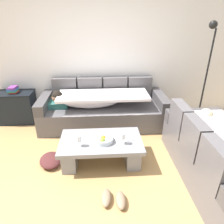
{
  "coord_description": "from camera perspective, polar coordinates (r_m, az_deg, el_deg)",
  "views": [
    {
      "loc": [
        0.14,
        -2.04,
        2.03
      ],
      "look_at": [
        0.34,
        1.02,
        0.55
      ],
      "focal_mm": 32.36,
      "sensor_mm": 36.0,
      "label": 1
    }
  ],
  "objects": [
    {
      "name": "fruit_bowl",
      "position": [
        2.92,
        -2.43,
        -7.75
      ],
      "size": [
        0.28,
        0.28,
        0.1
      ],
      "color": "silver",
      "rests_on": "coffee_table"
    },
    {
      "name": "back_wall",
      "position": [
        4.25,
        -5.8,
        16.43
      ],
      "size": [
        9.0,
        0.1,
        2.7
      ],
      "primitive_type": "cube",
      "color": "white",
      "rests_on": "ground_plane"
    },
    {
      "name": "wine_glass_near_left",
      "position": [
        2.83,
        -9.4,
        -7.49
      ],
      "size": [
        0.07,
        0.07,
        0.17
      ],
      "color": "silver",
      "rests_on": "coffee_table"
    },
    {
      "name": "coffee_table",
      "position": [
        3.06,
        -3.09,
        -10.1
      ],
      "size": [
        1.2,
        0.68,
        0.38
      ],
      "color": "gray",
      "rests_on": "ground_plane"
    },
    {
      "name": "wine_glass_near_right",
      "position": [
        2.84,
        3.05,
        -6.97
      ],
      "size": [
        0.07,
        0.07,
        0.17
      ],
      "color": "silver",
      "rests_on": "coffee_table"
    },
    {
      "name": "crumpled_garment",
      "position": [
        3.25,
        -16.94,
        -12.9
      ],
      "size": [
        0.42,
        0.47,
        0.12
      ],
      "primitive_type": "ellipsoid",
      "rotation": [
        0.0,
        0.0,
        1.84
      ],
      "color": "#4C2323",
      "rests_on": "ground_plane"
    },
    {
      "name": "ground_plane",
      "position": [
        2.88,
        -5.78,
        -19.22
      ],
      "size": [
        14.0,
        14.0,
        0.0
      ],
      "primitive_type": "plane",
      "color": "#AB834F"
    },
    {
      "name": "floor_lamp",
      "position": [
        4.27,
        25.09,
        11.04
      ],
      "size": [
        0.33,
        0.31,
        1.95
      ],
      "color": "black",
      "rests_on": "ground_plane"
    },
    {
      "name": "couch_near_window",
      "position": [
        3.08,
        27.35,
        -10.96
      ],
      "size": [
        0.92,
        1.86,
        0.88
      ],
      "rotation": [
        0.0,
        0.0,
        1.57
      ],
      "color": "#5A565A",
      "rests_on": "ground_plane"
    },
    {
      "name": "couch_along_wall",
      "position": [
        4.04,
        -3.04,
        0.82
      ],
      "size": [
        2.44,
        0.92,
        0.88
      ],
      "color": "#5A565A",
      "rests_on": "ground_plane"
    },
    {
      "name": "book_stack_on_cabinet",
      "position": [
        4.45,
        -26.19,
        5.71
      ],
      "size": [
        0.17,
        0.22,
        0.12
      ],
      "color": "red",
      "rests_on": "side_cabinet"
    },
    {
      "name": "side_cabinet",
      "position": [
        4.58,
        -25.21,
        1.25
      ],
      "size": [
        0.72,
        0.44,
        0.64
      ],
      "color": "black",
      "rests_on": "ground_plane"
    },
    {
      "name": "pair_of_shoes",
      "position": [
        2.63,
        0.4,
        -23.35
      ],
      "size": [
        0.3,
        0.32,
        0.09
      ],
      "color": "#8C7259",
      "rests_on": "ground_plane"
    },
    {
      "name": "open_magazine",
      "position": [
        3.02,
        3.26,
        -7.26
      ],
      "size": [
        0.33,
        0.28,
        0.01
      ],
      "primitive_type": "cube",
      "rotation": [
        0.0,
        0.0,
        0.29
      ],
      "color": "white",
      "rests_on": "coffee_table"
    }
  ]
}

